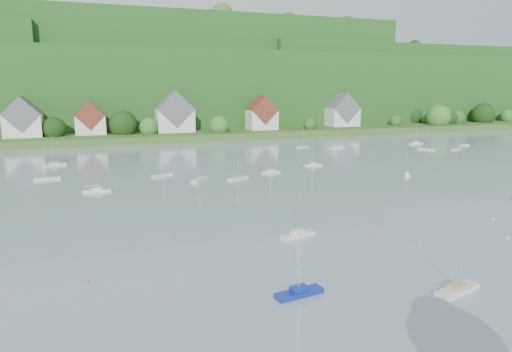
% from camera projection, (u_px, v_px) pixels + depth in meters
% --- Properties ---
extents(far_shore_strip, '(600.00, 60.00, 3.00)m').
position_uv_depth(far_shore_strip, '(160.00, 133.00, 211.29)').
color(far_shore_strip, '#2E5620').
rests_on(far_shore_strip, ground).
extents(forested_ridge, '(620.00, 181.22, 69.89)m').
position_uv_depth(forested_ridge, '(143.00, 86.00, 270.72)').
color(forested_ridge, '#154114').
rests_on(forested_ridge, ground).
extents(village_building_0, '(14.00, 10.40, 16.00)m').
position_uv_depth(village_building_0, '(23.00, 120.00, 179.61)').
color(village_building_0, beige).
rests_on(village_building_0, far_shore_strip).
extents(village_building_1, '(12.00, 9.36, 14.00)m').
position_uv_depth(village_building_1, '(90.00, 120.00, 189.85)').
color(village_building_1, beige).
rests_on(village_building_1, far_shore_strip).
extents(village_building_2, '(16.00, 11.44, 18.00)m').
position_uv_depth(village_building_2, '(175.00, 115.00, 200.17)').
color(village_building_2, beige).
rests_on(village_building_2, far_shore_strip).
extents(village_building_3, '(13.00, 10.40, 15.50)m').
position_uv_depth(village_building_3, '(262.00, 116.00, 211.66)').
color(village_building_3, beige).
rests_on(village_building_3, far_shore_strip).
extents(village_building_4, '(15.00, 10.40, 16.50)m').
position_uv_depth(village_building_4, '(343.00, 113.00, 230.16)').
color(village_building_4, beige).
rests_on(village_building_4, far_shore_strip).
extents(near_sailboat_1, '(5.77, 2.38, 7.55)m').
position_uv_depth(near_sailboat_1, '(299.00, 292.00, 49.83)').
color(near_sailboat_1, navy).
rests_on(near_sailboat_1, ground).
extents(near_sailboat_2, '(6.38, 3.21, 8.29)m').
position_uv_depth(near_sailboat_2, '(457.00, 289.00, 50.44)').
color(near_sailboat_2, silver).
rests_on(near_sailboat_2, ground).
extents(near_sailboat_3, '(5.90, 2.93, 7.68)m').
position_uv_depth(near_sailboat_3, '(298.00, 234.00, 69.37)').
color(near_sailboat_3, silver).
rests_on(near_sailboat_3, ground).
extents(mooring_buoy_1, '(0.38, 0.38, 0.38)m').
position_uv_depth(mooring_buoy_1, '(507.00, 238.00, 68.81)').
color(mooring_buoy_1, white).
rests_on(mooring_buoy_1, ground).
extents(mooring_buoy_2, '(0.44, 0.44, 0.44)m').
position_uv_depth(mooring_buoy_2, '(370.00, 239.00, 68.57)').
color(mooring_buoy_2, '#D25B03').
rests_on(mooring_buoy_2, ground).
extents(mooring_buoy_3, '(0.47, 0.47, 0.47)m').
position_uv_depth(mooring_buoy_3, '(172.00, 237.00, 69.44)').
color(mooring_buoy_3, '#D25B03').
rests_on(mooring_buoy_3, ground).
extents(mooring_buoy_4, '(0.44, 0.44, 0.44)m').
position_uv_depth(mooring_buoy_4, '(493.00, 220.00, 78.47)').
color(mooring_buoy_4, white).
rests_on(mooring_buoy_4, ground).
extents(mooring_buoy_5, '(0.40, 0.40, 0.40)m').
position_uv_depth(mooring_buoy_5, '(88.00, 283.00, 53.10)').
color(mooring_buoy_5, '#D25B03').
rests_on(mooring_buoy_5, ground).
extents(far_sailboat_cluster, '(193.60, 63.82, 8.71)m').
position_uv_depth(far_sailboat_cluster, '(220.00, 163.00, 134.23)').
color(far_sailboat_cluster, silver).
rests_on(far_sailboat_cluster, ground).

